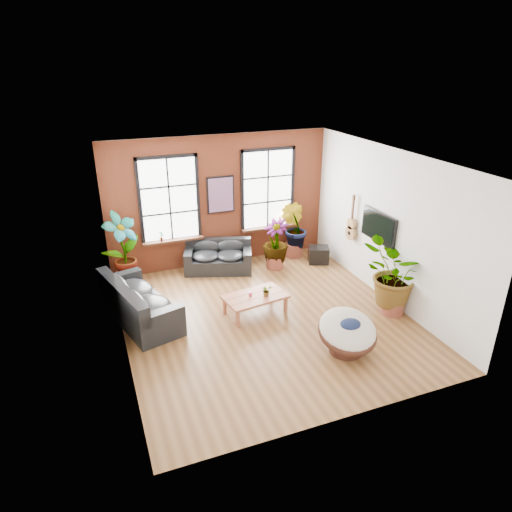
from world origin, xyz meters
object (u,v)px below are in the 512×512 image
(sofa_left, at_px, (137,303))
(papasan_chair, at_px, (347,332))
(sofa_back, at_px, (218,257))
(coffee_table, at_px, (255,298))

(sofa_left, xyz_separation_m, papasan_chair, (3.62, -2.63, 0.02))
(sofa_back, relative_size, sofa_left, 0.77)
(sofa_back, distance_m, sofa_left, 3.01)
(coffee_table, bearing_deg, sofa_left, 156.92)
(coffee_table, bearing_deg, papasan_chair, -69.09)
(sofa_back, relative_size, coffee_table, 1.31)
(sofa_back, distance_m, papasan_chair, 4.64)
(sofa_back, bearing_deg, coffee_table, -68.71)
(sofa_back, relative_size, papasan_chair, 1.55)
(sofa_back, xyz_separation_m, sofa_left, (-2.38, -1.84, 0.06))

